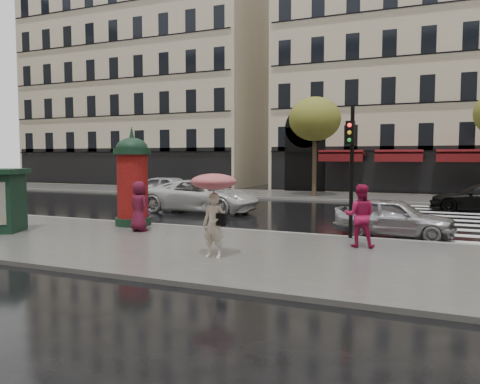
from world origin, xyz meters
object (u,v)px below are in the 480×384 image
at_px(morris_column, 132,178).
at_px(car_white, 202,196).
at_px(woman_red, 360,216).
at_px(car_silver, 394,217).
at_px(traffic_light, 351,159).
at_px(man_burgundy, 139,206).
at_px(car_far_silver, 160,188).
at_px(woman_umbrella, 214,200).

xyz_separation_m(morris_column, car_white, (0.07, 5.54, -1.13)).
height_order(woman_red, car_silver, woman_red).
xyz_separation_m(woman_red, car_silver, (0.71, 2.85, -0.36)).
height_order(woman_red, traffic_light, traffic_light).
height_order(morris_column, car_white, morris_column).
xyz_separation_m(woman_red, morris_column, (-8.71, 1.05, 0.89)).
height_order(traffic_light, car_white, traffic_light).
height_order(man_burgundy, car_silver, man_burgundy).
distance_m(woman_red, car_far_silver, 17.04).
bearing_deg(car_white, woman_umbrella, -148.90).
distance_m(woman_red, car_white, 10.87).
relative_size(woman_red, traffic_light, 0.43).
height_order(traffic_light, car_silver, traffic_light).
distance_m(woman_red, traffic_light, 2.20).
bearing_deg(traffic_light, morris_column, -177.78).
bearing_deg(car_far_silver, car_silver, 64.53).
bearing_deg(car_silver, morris_column, 104.80).
height_order(car_silver, car_white, car_white).
xyz_separation_m(woman_umbrella, morris_column, (-5.43, 4.01, 0.31)).
relative_size(morris_column, traffic_light, 0.89).
xyz_separation_m(car_white, car_far_silver, (-4.85, 3.81, -0.00)).
xyz_separation_m(woman_red, traffic_light, (-0.52, 1.37, 1.64)).
bearing_deg(car_white, morris_column, -178.94).
distance_m(morris_column, traffic_light, 8.23).
relative_size(woman_red, car_far_silver, 0.39).
height_order(woman_umbrella, car_white, woman_umbrella).
xyz_separation_m(traffic_light, car_white, (-8.12, 5.22, -1.88)).
height_order(morris_column, car_silver, morris_column).
bearing_deg(morris_column, woman_red, -6.88).
distance_m(woman_umbrella, car_silver, 7.11).
bearing_deg(car_silver, woman_umbrella, 149.49).
xyz_separation_m(morris_column, traffic_light, (8.19, 0.32, 0.75)).
bearing_deg(morris_column, woman_umbrella, -36.41).
distance_m(man_burgundy, traffic_light, 7.44).
bearing_deg(morris_column, traffic_light, 2.22).
relative_size(man_burgundy, car_silver, 0.45).
relative_size(woman_red, car_white, 0.32).
xyz_separation_m(woman_red, man_burgundy, (-7.61, -0.11, -0.03)).
xyz_separation_m(woman_umbrella, woman_red, (3.28, 2.95, -0.58)).
relative_size(morris_column, car_far_silver, 0.80).
xyz_separation_m(woman_umbrella, traffic_light, (2.76, 4.32, 1.06)).
bearing_deg(woman_umbrella, car_silver, 55.51).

